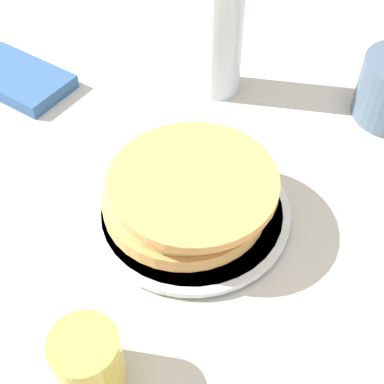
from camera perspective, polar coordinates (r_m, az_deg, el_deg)
The scene contains 6 objects.
ground_plane at distance 0.63m, azimuth 0.24°, elevation -0.48°, with size 4.00×4.00×0.00m, color #BCB7AD.
plate at distance 0.60m, azimuth 0.00°, elevation -2.08°, with size 0.22×0.22×0.01m.
pancake_stack at distance 0.58m, azimuth -0.36°, elevation -0.02°, with size 0.19×0.19×0.06m.
juice_glass at distance 0.49m, azimuth -11.03°, elevation -17.22°, with size 0.06×0.06×0.07m.
water_bottle_far at distance 0.73m, azimuth 3.01°, elevation 17.16°, with size 0.06×0.06×0.21m.
napkin at distance 0.82m, azimuth -18.12°, elevation 11.45°, with size 0.17×0.13×0.02m.
Camera 1 is at (0.13, -0.39, 0.47)m, focal length 50.00 mm.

